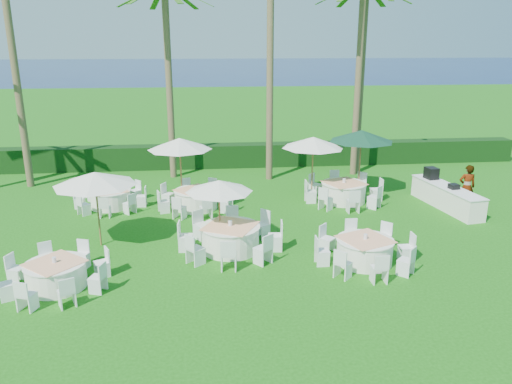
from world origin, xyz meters
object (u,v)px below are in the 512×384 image
Objects in this scene: banquet_table_c at (365,250)px; banquet_table_e at (196,199)px; umbrella_green at (361,136)px; umbrella_a at (95,179)px; umbrella_d at (313,142)px; staff_person at (467,187)px; umbrella_c at (180,144)px; banquet_table_f at (344,191)px; banquet_table_d at (111,198)px; banquet_table_a at (56,274)px; umbrella_b at (219,186)px; buffet_table at (446,196)px; banquet_table_b at (230,237)px.

banquet_table_e is at bearing 132.02° from banquet_table_c.
banquet_table_e is 7.51m from umbrella_green.
umbrella_d is at bearing 28.50° from umbrella_a.
umbrella_c is at bearing -2.75° from staff_person.
banquet_table_f is 1.15× the size of umbrella_green.
umbrella_a reaches higher than banquet_table_d.
umbrella_c is (2.84, 0.35, 2.10)m from banquet_table_d.
banquet_table_f is at bearing 22.17° from umbrella_a.
umbrella_a is at bearing -157.83° from banquet_table_f.
banquet_table_c is (8.86, 0.67, 0.02)m from banquet_table_a.
banquet_table_a is at bearing -150.98° from umbrella_b.
umbrella_b is at bearing 22.42° from staff_person.
umbrella_b is 0.83× the size of umbrella_d.
banquet_table_f is at bearing -5.04° from umbrella_c.
banquet_table_e is at bearing 1.13° from staff_person.
umbrella_b is at bearing -77.80° from banquet_table_e.
staff_person is (0.73, -0.20, 0.41)m from buffet_table.
umbrella_a is 1.47× the size of staff_person.
banquet_table_e is 2.32m from umbrella_c.
umbrella_c is at bearing 179.85° from umbrella_d.
banquet_table_c is 8.72m from umbrella_a.
banquet_table_d is 1.58× the size of staff_person.
umbrella_c reaches higher than banquet_table_f.
banquet_table_a reaches higher than banquet_table_d.
umbrella_b is at bearing -131.04° from umbrella_d.
umbrella_d is at bearing 92.09° from banquet_table_c.
banquet_table_d is 1.29× the size of umbrella_b.
umbrella_green is (0.94, 0.99, 2.15)m from banquet_table_f.
banquet_table_c is 1.14× the size of umbrella_a.
banquet_table_c is at bearing -14.95° from umbrella_a.
banquet_table_d is at bearing 134.52° from umbrella_b.
umbrella_green is at bearing 39.13° from umbrella_b.
umbrella_green is 4.69m from staff_person.
banquet_table_c is 1.11× the size of umbrella_c.
staff_person is at bearing 39.10° from banquet_table_c.
banquet_table_e is 1.37× the size of umbrella_b.
banquet_table_f reaches higher than banquet_table_e.
umbrella_d is (4.07, 4.67, 0.41)m from umbrella_b.
umbrella_d is 1.48× the size of staff_person.
banquet_table_f is (9.57, -0.24, 0.05)m from banquet_table_d.
umbrella_d reaches higher than buffet_table.
umbrella_c is at bearing 170.46° from buffet_table.
umbrella_a is 0.67× the size of buffet_table.
umbrella_green reaches higher than umbrella_c.
umbrella_a is at bearing -168.92° from buffet_table.
umbrella_a reaches higher than banquet_table_a.
banquet_table_b is at bearing -159.01° from buffet_table.
banquet_table_b is 6.78m from banquet_table_f.
banquet_table_c is 0.76× the size of buffet_table.
banquet_table_b reaches higher than banquet_table_e.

